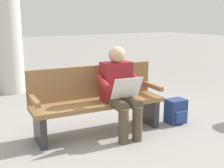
% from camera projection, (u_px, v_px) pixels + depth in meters
% --- Properties ---
extents(ground_plane, '(40.00, 40.00, 0.00)m').
position_uv_depth(ground_plane, '(99.00, 133.00, 3.96)').
color(ground_plane, gray).
extents(bench_near, '(1.84, 0.68, 0.90)m').
position_uv_depth(bench_near, '(97.00, 99.00, 3.92)').
color(bench_near, olive).
rests_on(bench_near, ground).
extents(person_seated, '(0.60, 0.60, 1.18)m').
position_uv_depth(person_seated, '(120.00, 89.00, 3.78)').
color(person_seated, maroon).
rests_on(person_seated, ground).
extents(backpack, '(0.30, 0.27, 0.36)m').
position_uv_depth(backpack, '(176.00, 111.00, 4.29)').
color(backpack, navy).
rests_on(backpack, ground).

